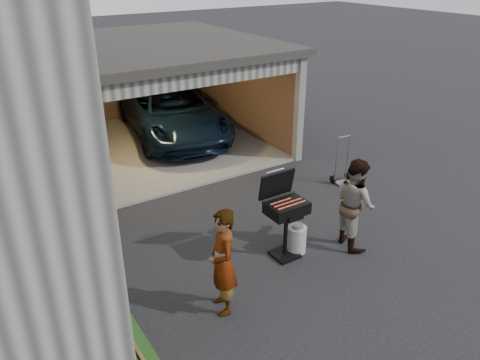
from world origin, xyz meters
The scene contains 8 objects.
ground centered at (0.00, 0.00, 0.00)m, with size 80.00×80.00×0.00m, color black.
garage centered at (0.76, 6.79, 1.87)m, with size 6.80×6.30×2.90m.
minivan centered at (1.93, 6.90, 0.72)m, with size 2.39×5.18×1.44m, color black.
woman centered at (-0.75, -0.40, 0.85)m, with size 0.62×0.41×1.70m, color #ABBBD7.
man centered at (2.19, -0.14, 0.85)m, with size 0.83×0.65×1.70m, color #402C19.
bbq_grill centered at (0.90, 0.24, 0.92)m, with size 0.70×0.61×1.55m.
propane_tank centered at (1.17, 0.20, 0.25)m, with size 0.34×0.34×0.51m, color #B1B0AC.
hand_truck centered at (3.91, 1.88, 0.22)m, with size 0.50×0.40×1.17m.
Camera 1 is at (-3.58, -5.26, 4.85)m, focal length 35.00 mm.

